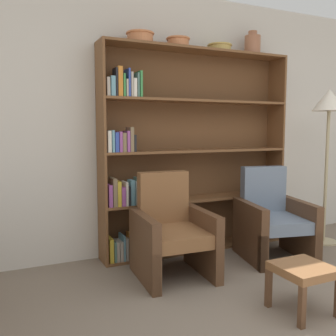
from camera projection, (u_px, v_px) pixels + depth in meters
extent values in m
cube|color=silver|center=(205.00, 124.00, 4.26)|extent=(12.00, 0.06, 2.75)
cube|color=brown|center=(102.00, 155.00, 3.60)|extent=(0.02, 0.30, 2.15)
cube|color=brown|center=(275.00, 149.00, 4.47)|extent=(0.02, 0.30, 2.15)
cube|color=brown|center=(198.00, 51.00, 3.92)|extent=(2.09, 0.30, 0.03)
cube|color=brown|center=(197.00, 247.00, 4.15)|extent=(2.09, 0.30, 0.03)
cube|color=brown|center=(191.00, 151.00, 4.17)|extent=(2.09, 0.01, 2.15)
cube|color=gold|center=(109.00, 249.00, 3.68)|extent=(0.04, 0.19, 0.24)
cube|color=#4C756B|center=(114.00, 251.00, 3.68)|extent=(0.02, 0.13, 0.20)
cube|color=#B2A899|center=(116.00, 250.00, 3.71)|extent=(0.03, 0.18, 0.20)
cube|color=#B2A899|center=(119.00, 250.00, 3.72)|extent=(0.03, 0.17, 0.19)
cube|color=#669EB2|center=(122.00, 247.00, 3.73)|extent=(0.02, 0.18, 0.25)
cube|color=#B2A899|center=(125.00, 248.00, 3.74)|extent=(0.02, 0.15, 0.22)
cube|color=#7F6B4C|center=(129.00, 249.00, 3.74)|extent=(0.02, 0.13, 0.21)
cube|color=orange|center=(130.00, 245.00, 3.78)|extent=(0.02, 0.20, 0.25)
cube|color=gold|center=(135.00, 249.00, 3.78)|extent=(0.04, 0.16, 0.18)
cube|color=white|center=(140.00, 249.00, 3.78)|extent=(0.04, 0.12, 0.17)
cube|color=#334CB2|center=(143.00, 243.00, 3.80)|extent=(0.04, 0.14, 0.28)
cube|color=white|center=(147.00, 245.00, 3.85)|extent=(0.04, 0.19, 0.20)
cube|color=#B2A899|center=(152.00, 247.00, 3.85)|extent=(0.03, 0.13, 0.16)
cube|color=#7F6B4C|center=(155.00, 244.00, 3.89)|extent=(0.04, 0.19, 0.21)
cube|color=brown|center=(197.00, 199.00, 4.09)|extent=(2.09, 0.30, 0.02)
cube|color=#994C99|center=(109.00, 196.00, 3.60)|extent=(0.04, 0.13, 0.21)
cube|color=#7F6B4C|center=(113.00, 192.00, 3.64)|extent=(0.04, 0.18, 0.27)
cube|color=gold|center=(117.00, 193.00, 3.65)|extent=(0.04, 0.17, 0.24)
cube|color=#994C99|center=(121.00, 195.00, 3.68)|extent=(0.04, 0.19, 0.19)
cube|color=white|center=(125.00, 193.00, 3.68)|extent=(0.02, 0.15, 0.23)
cube|color=black|center=(128.00, 195.00, 3.68)|extent=(0.02, 0.13, 0.19)
cube|color=#669EB2|center=(131.00, 192.00, 3.69)|extent=(0.04, 0.13, 0.25)
cube|color=white|center=(134.00, 192.00, 3.74)|extent=(0.02, 0.19, 0.23)
cube|color=#4C756B|center=(138.00, 191.00, 3.74)|extent=(0.02, 0.18, 0.26)
cube|color=#669EB2|center=(140.00, 195.00, 3.75)|extent=(0.02, 0.17, 0.17)
cube|color=#994C99|center=(143.00, 190.00, 3.77)|extent=(0.03, 0.18, 0.27)
cube|color=#B2A899|center=(147.00, 192.00, 3.78)|extent=(0.04, 0.17, 0.22)
cube|color=#B2A899|center=(151.00, 194.00, 3.81)|extent=(0.04, 0.17, 0.18)
cube|color=gold|center=(156.00, 191.00, 3.80)|extent=(0.03, 0.13, 0.24)
cube|color=orange|center=(158.00, 193.00, 3.82)|extent=(0.02, 0.14, 0.20)
cube|color=brown|center=(198.00, 151.00, 4.03)|extent=(2.09, 0.30, 0.02)
cube|color=white|center=(107.00, 141.00, 3.57)|extent=(0.03, 0.18, 0.20)
cube|color=#669EB2|center=(111.00, 141.00, 3.57)|extent=(0.02, 0.15, 0.21)
cube|color=#334CB2|center=(115.00, 142.00, 3.59)|extent=(0.04, 0.17, 0.19)
cube|color=#994C99|center=(119.00, 142.00, 3.62)|extent=(0.03, 0.18, 0.20)
cube|color=#7F6B4C|center=(123.00, 142.00, 3.61)|extent=(0.04, 0.15, 0.18)
cube|color=#994C99|center=(126.00, 141.00, 3.64)|extent=(0.03, 0.16, 0.20)
cube|color=#7F6B4C|center=(130.00, 139.00, 3.65)|extent=(0.03, 0.16, 0.24)
cube|color=black|center=(133.00, 143.00, 3.66)|extent=(0.02, 0.16, 0.16)
cube|color=brown|center=(198.00, 101.00, 3.98)|extent=(2.09, 0.30, 0.02)
cube|color=#B2A899|center=(107.00, 87.00, 3.50)|extent=(0.03, 0.15, 0.17)
cube|color=#669EB2|center=(111.00, 87.00, 3.52)|extent=(0.04, 0.16, 0.19)
cube|color=black|center=(115.00, 82.00, 3.52)|extent=(0.02, 0.13, 0.26)
cube|color=orange|center=(118.00, 82.00, 3.56)|extent=(0.04, 0.19, 0.28)
cube|color=#388C47|center=(123.00, 85.00, 3.55)|extent=(0.02, 0.13, 0.21)
cube|color=#B2A899|center=(124.00, 89.00, 3.60)|extent=(0.02, 0.20, 0.16)
cube|color=#334CB2|center=(127.00, 83.00, 3.59)|extent=(0.02, 0.16, 0.27)
cube|color=#B2A899|center=(130.00, 85.00, 3.60)|extent=(0.02, 0.16, 0.23)
cube|color=white|center=(133.00, 88.00, 3.61)|extent=(0.03, 0.15, 0.18)
cube|color=#4C756B|center=(136.00, 85.00, 3.61)|extent=(0.02, 0.13, 0.23)
cube|color=#388C47|center=(139.00, 85.00, 3.64)|extent=(0.02, 0.18, 0.25)
cylinder|color=#C67547|center=(140.00, 38.00, 3.65)|extent=(0.25, 0.25, 0.10)
torus|color=#C67547|center=(140.00, 34.00, 3.64)|extent=(0.28, 0.28, 0.02)
cylinder|color=#C67547|center=(178.00, 43.00, 3.82)|extent=(0.22, 0.22, 0.09)
torus|color=#C67547|center=(178.00, 39.00, 3.81)|extent=(0.25, 0.25, 0.02)
cylinder|color=tan|center=(220.00, 48.00, 4.03)|extent=(0.24, 0.24, 0.07)
torus|color=tan|center=(220.00, 45.00, 4.02)|extent=(0.27, 0.27, 0.02)
cylinder|color=#A36647|center=(252.00, 45.00, 4.20)|extent=(0.18, 0.18, 0.21)
cylinder|color=#A36647|center=(253.00, 34.00, 4.19)|extent=(0.10, 0.10, 0.05)
cube|color=brown|center=(219.00, 265.00, 3.17)|extent=(0.07, 0.07, 0.35)
cube|color=brown|center=(155.00, 275.00, 2.96)|extent=(0.07, 0.07, 0.35)
cube|color=brown|center=(189.00, 244.00, 3.73)|extent=(0.07, 0.07, 0.35)
cube|color=brown|center=(134.00, 251.00, 3.53)|extent=(0.07, 0.07, 0.35)
cube|color=brown|center=(174.00, 236.00, 3.33)|extent=(0.52, 0.67, 0.12)
cube|color=brown|center=(163.00, 198.00, 3.55)|extent=(0.49, 0.15, 0.51)
cube|color=brown|center=(202.00, 241.00, 3.43)|extent=(0.12, 0.68, 0.59)
cube|color=brown|center=(144.00, 248.00, 3.23)|extent=(0.12, 0.68, 0.59)
cube|color=brown|center=(317.00, 249.00, 3.58)|extent=(0.08, 0.08, 0.35)
cube|color=brown|center=(263.00, 253.00, 3.46)|extent=(0.08, 0.08, 0.35)
cube|color=brown|center=(284.00, 232.00, 4.18)|extent=(0.08, 0.08, 0.35)
cube|color=brown|center=(237.00, 235.00, 4.05)|extent=(0.08, 0.08, 0.35)
cube|color=slate|center=(275.00, 222.00, 3.80)|extent=(0.60, 0.73, 0.12)
cube|color=slate|center=(263.00, 190.00, 4.04)|extent=(0.49, 0.22, 0.51)
cube|color=brown|center=(300.00, 229.00, 3.87)|extent=(0.22, 0.68, 0.59)
cube|color=brown|center=(249.00, 232.00, 3.75)|extent=(0.22, 0.68, 0.59)
cylinder|color=tan|center=(323.00, 241.00, 4.39)|extent=(0.32, 0.32, 0.02)
cylinder|color=tan|center=(326.00, 177.00, 4.31)|extent=(0.04, 0.04, 1.51)
cone|color=silver|center=(329.00, 100.00, 4.22)|extent=(0.37, 0.37, 0.24)
cube|color=brown|center=(269.00, 288.00, 2.78)|extent=(0.04, 0.04, 0.29)
cube|color=brown|center=(303.00, 280.00, 2.92)|extent=(0.04, 0.04, 0.29)
cube|color=brown|center=(302.00, 307.00, 2.48)|extent=(0.04, 0.04, 0.29)
cube|color=brown|center=(303.00, 269.00, 2.68)|extent=(0.38, 0.38, 0.06)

